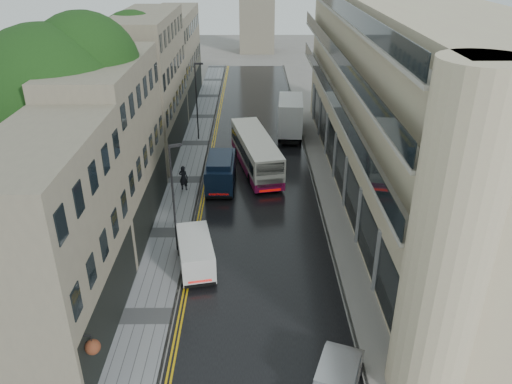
{
  "coord_description": "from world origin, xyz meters",
  "views": [
    {
      "loc": [
        -0.42,
        -9.29,
        17.32
      ],
      "look_at": [
        -0.19,
        18.0,
        3.7
      ],
      "focal_mm": 35.0,
      "sensor_mm": 36.0,
      "label": 1
    }
  ],
  "objects_px": {
    "cream_bus": "(250,167)",
    "tree_near": "(56,131)",
    "navy_van": "(206,180)",
    "pedestrian": "(183,178)",
    "white_lorry": "(279,122)",
    "lamp_post_near": "(174,200)",
    "lamp_post_far": "(197,102)",
    "white_van": "(183,270)",
    "tree_far": "(114,88)"
  },
  "relations": [
    {
      "from": "pedestrian",
      "to": "lamp_post_far",
      "type": "distance_m",
      "value": 11.62
    },
    {
      "from": "white_van",
      "to": "lamp_post_near",
      "type": "xyz_separation_m",
      "value": [
        -0.82,
        3.44,
        2.6
      ]
    },
    {
      "from": "tree_near",
      "to": "lamp_post_near",
      "type": "distance_m",
      "value": 8.6
    },
    {
      "from": "tree_near",
      "to": "white_lorry",
      "type": "height_order",
      "value": "tree_near"
    },
    {
      "from": "white_van",
      "to": "white_lorry",
      "type": "bearing_deg",
      "value": 62.5
    },
    {
      "from": "white_lorry",
      "to": "tree_near",
      "type": "bearing_deg",
      "value": -127.74
    },
    {
      "from": "tree_near",
      "to": "navy_van",
      "type": "distance_m",
      "value": 11.27
    },
    {
      "from": "tree_far",
      "to": "navy_van",
      "type": "distance_m",
      "value": 12.74
    },
    {
      "from": "tree_near",
      "to": "lamp_post_near",
      "type": "bearing_deg",
      "value": -21.37
    },
    {
      "from": "tree_far",
      "to": "pedestrian",
      "type": "distance_m",
      "value": 11.03
    },
    {
      "from": "white_van",
      "to": "lamp_post_far",
      "type": "height_order",
      "value": "lamp_post_far"
    },
    {
      "from": "white_lorry",
      "to": "pedestrian",
      "type": "distance_m",
      "value": 13.44
    },
    {
      "from": "tree_far",
      "to": "lamp_post_far",
      "type": "distance_m",
      "value": 8.02
    },
    {
      "from": "tree_far",
      "to": "tree_near",
      "type": "bearing_deg",
      "value": -91.32
    },
    {
      "from": "white_lorry",
      "to": "navy_van",
      "type": "height_order",
      "value": "white_lorry"
    },
    {
      "from": "lamp_post_near",
      "to": "cream_bus",
      "type": "bearing_deg",
      "value": 40.62
    },
    {
      "from": "navy_van",
      "to": "lamp_post_near",
      "type": "distance_m",
      "value": 7.97
    },
    {
      "from": "white_van",
      "to": "pedestrian",
      "type": "relative_size",
      "value": 2.19
    },
    {
      "from": "white_lorry",
      "to": "navy_van",
      "type": "bearing_deg",
      "value": -113.27
    },
    {
      "from": "tree_far",
      "to": "lamp_post_near",
      "type": "relative_size",
      "value": 1.79
    },
    {
      "from": "tree_near",
      "to": "white_van",
      "type": "height_order",
      "value": "tree_near"
    },
    {
      "from": "pedestrian",
      "to": "navy_van",
      "type": "bearing_deg",
      "value": 166.39
    },
    {
      "from": "white_lorry",
      "to": "white_van",
      "type": "xyz_separation_m",
      "value": [
        -6.52,
        -22.81,
        -0.99
      ]
    },
    {
      "from": "cream_bus",
      "to": "lamp_post_far",
      "type": "relative_size",
      "value": 1.43
    },
    {
      "from": "navy_van",
      "to": "lamp_post_near",
      "type": "xyz_separation_m",
      "value": [
        -1.24,
        -7.55,
        2.23
      ]
    },
    {
      "from": "navy_van",
      "to": "pedestrian",
      "type": "bearing_deg",
      "value": 151.75
    },
    {
      "from": "navy_van",
      "to": "pedestrian",
      "type": "xyz_separation_m",
      "value": [
        -1.85,
        1.02,
        -0.26
      ]
    },
    {
      "from": "white_lorry",
      "to": "cream_bus",
      "type": "bearing_deg",
      "value": -102.26
    },
    {
      "from": "cream_bus",
      "to": "white_lorry",
      "type": "distance_m",
      "value": 10.04
    },
    {
      "from": "cream_bus",
      "to": "tree_near",
      "type": "bearing_deg",
      "value": -161.77
    },
    {
      "from": "tree_near",
      "to": "white_lorry",
      "type": "relative_size",
      "value": 1.84
    },
    {
      "from": "lamp_post_near",
      "to": "navy_van",
      "type": "bearing_deg",
      "value": 56.24
    },
    {
      "from": "white_van",
      "to": "tree_far",
      "type": "bearing_deg",
      "value": 100.69
    },
    {
      "from": "pedestrian",
      "to": "white_van",
      "type": "bearing_deg",
      "value": 112.1
    },
    {
      "from": "tree_near",
      "to": "lamp_post_far",
      "type": "relative_size",
      "value": 1.89
    },
    {
      "from": "pedestrian",
      "to": "cream_bus",
      "type": "bearing_deg",
      "value": -151.73
    },
    {
      "from": "tree_near",
      "to": "cream_bus",
      "type": "bearing_deg",
      "value": 29.93
    },
    {
      "from": "tree_far",
      "to": "white_van",
      "type": "relative_size",
      "value": 2.86
    },
    {
      "from": "white_van",
      "to": "lamp_post_far",
      "type": "relative_size",
      "value": 0.59
    },
    {
      "from": "white_lorry",
      "to": "lamp_post_far",
      "type": "height_order",
      "value": "lamp_post_far"
    },
    {
      "from": "pedestrian",
      "to": "lamp_post_far",
      "type": "relative_size",
      "value": 0.27
    },
    {
      "from": "white_lorry",
      "to": "pedestrian",
      "type": "bearing_deg",
      "value": -122.31
    },
    {
      "from": "tree_near",
      "to": "navy_van",
      "type": "relative_size",
      "value": 2.62
    },
    {
      "from": "white_van",
      "to": "pedestrian",
      "type": "distance_m",
      "value": 12.09
    },
    {
      "from": "white_lorry",
      "to": "lamp_post_near",
      "type": "relative_size",
      "value": 1.08
    },
    {
      "from": "cream_bus",
      "to": "lamp_post_near",
      "type": "relative_size",
      "value": 1.51
    },
    {
      "from": "tree_near",
      "to": "lamp_post_far",
      "type": "bearing_deg",
      "value": 68.09
    },
    {
      "from": "tree_near",
      "to": "navy_van",
      "type": "bearing_deg",
      "value": 28.38
    },
    {
      "from": "navy_van",
      "to": "pedestrian",
      "type": "height_order",
      "value": "navy_van"
    },
    {
      "from": "pedestrian",
      "to": "white_lorry",
      "type": "bearing_deg",
      "value": -111.01
    }
  ]
}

